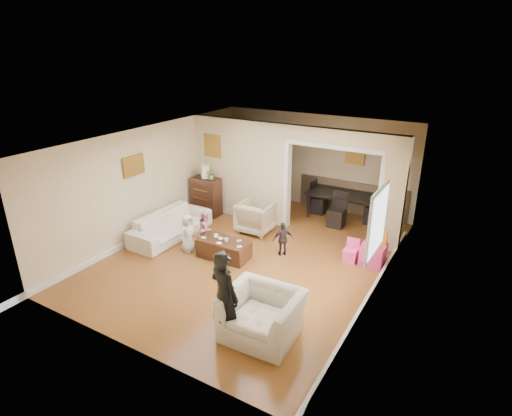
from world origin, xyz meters
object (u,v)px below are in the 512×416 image
Objects in this scene: coffee_cup at (226,240)px; child_kneel_a at (188,233)px; armchair_front at (262,315)px; dresser at (206,196)px; cyan_cup at (369,243)px; play_table at (373,255)px; sofa at (171,225)px; coffee_table at (224,249)px; armchair_back at (256,217)px; adult_person at (224,296)px; table_lamp at (205,171)px; child_kneel_b at (206,228)px; child_toddler at (283,239)px; dining_table at (345,205)px.

child_kneel_a is (-0.95, -0.10, -0.02)m from coffee_cup.
dresser is at bearing 134.02° from armchair_front.
cyan_cup is (4.57, -0.53, -0.02)m from dresser.
play_table is 6.01× the size of cyan_cup.
sofa is 1.69m from coffee_table.
armchair_back is 0.54× the size of adult_person.
child_kneel_a is at bearing -64.03° from table_lamp.
cyan_cup is at bearing 24.62° from coffee_table.
adult_person reaches higher than child_kneel_b.
table_lamp reaches higher than armchair_back.
cyan_cup is at bearing -75.38° from sofa.
child_toddler reaches higher than play_table.
child_kneel_a reaches higher than coffee_cup.
adult_person reaches higher than coffee_table.
coffee_table is at bearing -95.95° from sofa.
sofa is 1.08× the size of dining_table.
armchair_back is 1.59m from coffee_cup.
play_table is 2.53m from dining_table.
child_kneel_b is at bearing -164.05° from play_table.
sofa is at bearing 72.97° from child_kneel_b.
coffee_cup is 0.06× the size of adult_person.
armchair_back reaches higher than dining_table.
coffee_cup is 3.79m from dining_table.
dresser is at bearing 174.18° from play_table.
play_table is at bearing -75.07° from sofa.
armchair_back is 1.08× the size of child_toddler.
cyan_cup is 0.04× the size of dining_table.
sofa is at bearing 37.77° from armchair_back.
sofa is at bearing -166.27° from play_table.
dining_table reaches higher than sofa.
child_kneel_a reaches higher than dining_table.
armchair_front reaches higher than dining_table.
table_lamp is at bearing 135.01° from coffee_table.
sofa reaches higher than play_table.
play_table is at bearing 72.13° from armchair_front.
table_lamp is 0.32× the size of coffee_table.
table_lamp is 2.30m from child_kneel_a.
child_toddler is (1.05, 0.75, 0.18)m from coffee_table.
sofa is at bearing 74.11° from child_kneel_a.
table_lamp reaches higher than dining_table.
armchair_front is 1.39× the size of child_kneel_b.
adult_person reaches higher than play_table.
table_lamp is 2.76m from coffee_cup.
adult_person reaches higher than cyan_cup.
dresser is (-0.12, 1.59, 0.21)m from sofa.
child_toddler reaches higher than armchair_front.
coffee_table is 3.79m from dining_table.
cyan_cup is (-0.10, -0.05, 0.27)m from play_table.
coffee_table is (0.09, -1.53, -0.17)m from armchair_back.
armchair_back is at bearing -76.61° from child_toddler.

